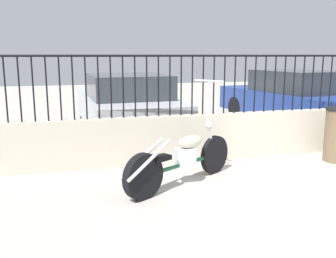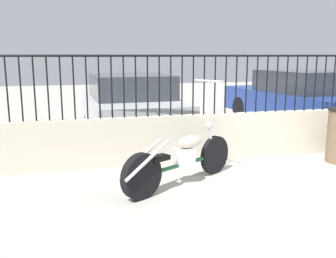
# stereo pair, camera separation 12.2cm
# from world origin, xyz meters

# --- Properties ---
(low_wall) EXTENTS (10.00, 0.18, 0.81)m
(low_wall) POSITION_xyz_m (0.00, 2.35, 0.40)
(low_wall) COLOR beige
(low_wall) RESTS_ON ground_plane
(fence_railing) EXTENTS (10.00, 0.04, 1.00)m
(fence_railing) POSITION_xyz_m (0.00, 2.35, 1.45)
(fence_railing) COLOR black
(fence_railing) RESTS_ON low_wall
(motorcycle_green) EXTENTS (1.86, 1.18, 1.45)m
(motorcycle_green) POSITION_xyz_m (-2.03, 1.18, 0.38)
(motorcycle_green) COLOR black
(motorcycle_green) RESTS_ON ground_plane
(car_silver) EXTENTS (2.03, 4.29, 1.37)m
(car_silver) POSITION_xyz_m (-2.16, 4.85, 0.69)
(car_silver) COLOR black
(car_silver) RESTS_ON ground_plane
(car_blue) EXTENTS (2.30, 4.51, 1.42)m
(car_blue) POSITION_xyz_m (2.18, 4.85, 0.71)
(car_blue) COLOR black
(car_blue) RESTS_ON ground_plane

